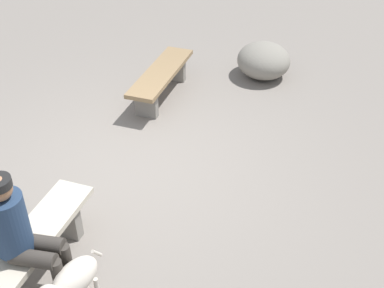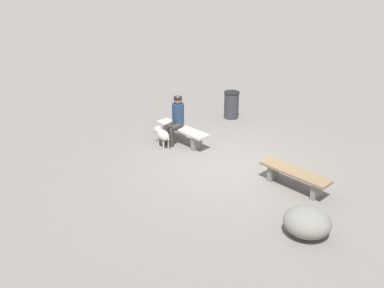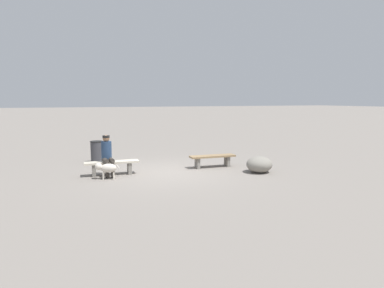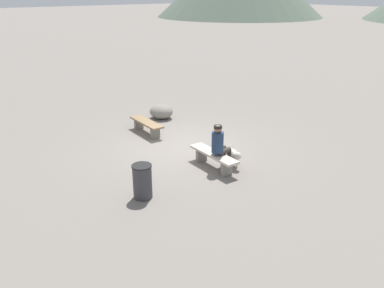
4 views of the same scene
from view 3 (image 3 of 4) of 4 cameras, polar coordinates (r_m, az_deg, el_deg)
ground at (r=11.57m, az=-4.07°, el=-4.94°), size 210.00×210.00×0.06m
bench_left at (r=12.36m, az=3.47°, el=-2.43°), size 1.71×0.53×0.44m
bench_right at (r=11.39m, az=-13.33°, el=-3.46°), size 1.77×0.51×0.46m
seated_person at (r=11.22m, az=-14.09°, el=-1.43°), size 0.36×0.63×1.32m
dog at (r=10.84m, az=-14.20°, el=-3.93°), size 0.73×0.41×0.51m
trash_bin at (r=13.75m, az=-15.74°, el=-1.27°), size 0.49×0.49×0.85m
boulder at (r=11.72m, az=11.26°, el=-3.38°), size 1.16×1.13×0.55m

